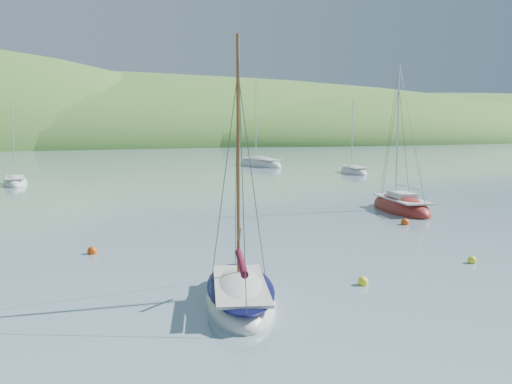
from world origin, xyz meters
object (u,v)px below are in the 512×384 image
object	(u,v)px
sloop_red	(401,208)
distant_sloop_b	(260,165)
daysailer_white	(240,296)
distant_sloop_d	(354,172)
distant_sloop_a	(15,183)

from	to	relation	value
sloop_red	distant_sloop_b	world-z (taller)	distant_sloop_b
distant_sloop_b	daysailer_white	bearing A→B (deg)	-124.72
sloop_red	distant_sloop_d	xyz separation A→B (m)	(12.59, 27.07, -0.04)
distant_sloop_b	distant_sloop_a	bearing A→B (deg)	-169.00
sloop_red	distant_sloop_a	distance (m)	37.95
distant_sloop_d	distant_sloop_a	bearing A→B (deg)	-170.24
daysailer_white	distant_sloop_d	distance (m)	51.63
daysailer_white	distant_sloop_d	world-z (taller)	daysailer_white
sloop_red	distant_sloop_d	world-z (taller)	sloop_red
distant_sloop_a	distant_sloop_d	distance (m)	37.98
sloop_red	distant_sloop_a	bearing A→B (deg)	142.68
daysailer_white	distant_sloop_a	size ratio (longest dim) A/B	1.08
distant_sloop_b	sloop_red	bearing A→B (deg)	-110.70
distant_sloop_b	distant_sloop_d	bearing A→B (deg)	-78.88
distant_sloop_a	distant_sloop_d	bearing A→B (deg)	-2.16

